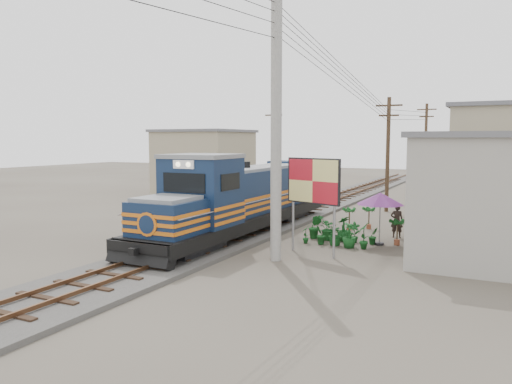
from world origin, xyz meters
The scene contains 15 objects.
ground centered at (0.00, 0.00, 0.00)m, with size 120.00×120.00×0.00m, color #473F35.
ballast centered at (0.00, 10.00, 0.08)m, with size 3.60×70.00×0.16m, color #595651.
track centered at (0.00, 10.00, 0.26)m, with size 1.15×70.00×0.12m.
locomotive centered at (0.00, 3.37, 1.64)m, with size 2.75×14.95×3.70m.
utility_pole_main centered at (3.50, -0.50, 5.00)m, with size 0.40×0.40×10.00m.
wooden_pole_mid centered at (4.50, 14.00, 3.68)m, with size 1.60×0.24×7.00m.
wooden_pole_far centered at (4.80, 28.00, 3.93)m, with size 1.60×0.24×7.50m.
wooden_pole_left centered at (-5.00, 18.00, 3.68)m, with size 1.60×0.24×7.00m.
power_lines centered at (-0.14, 8.49, 7.56)m, with size 9.65×19.00×3.30m.
shophouse_back centered at (11.00, 22.00, 2.11)m, with size 6.30×6.30×4.20m.
shophouse_left centered at (-10.00, 16.00, 2.61)m, with size 6.30×6.30×5.20m.
billboard centered at (4.38, 1.02, 2.76)m, with size 2.34×0.83×3.74m.
market_umbrella centered at (6.32, 3.92, 1.96)m, with size 2.17×2.17×2.23m.
vendor centered at (6.67, 5.86, 0.77)m, with size 0.56×0.37×1.54m, color black.
plant_nursery centered at (4.59, 3.47, 0.51)m, with size 3.23×2.05×1.12m.
Camera 1 is at (10.88, -16.99, 4.43)m, focal length 35.00 mm.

